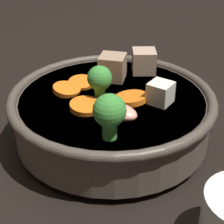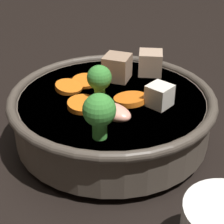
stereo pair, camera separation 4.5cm
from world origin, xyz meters
The scene contains 2 objects.
ground_plane centered at (0.00, 0.00, 0.00)m, with size 3.00×3.00×0.00m, color black.
stirfry_bowl centered at (0.00, 0.00, 0.04)m, with size 0.25×0.25×0.11m.
Camera 1 is at (-0.14, 0.36, 0.27)m, focal length 60.00 mm.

